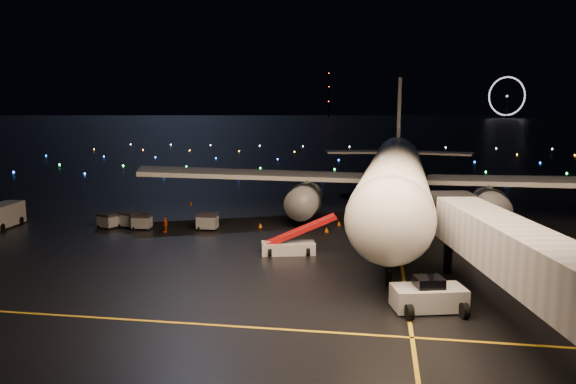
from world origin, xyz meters
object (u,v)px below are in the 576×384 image
object	(u,v)px
crew_c	(165,225)
pushback_tug	(429,293)
baggage_cart_3	(116,220)
service_truck	(3,215)
baggage_cart_0	(207,222)
baggage_cart_2	(129,220)
airliner	(397,143)
belt_loader	(288,235)
baggage_cart_4	(107,221)
baggage_cart_1	(142,222)

from	to	relation	value
crew_c	pushback_tug	bearing A→B (deg)	2.19
crew_c	baggage_cart_3	bearing A→B (deg)	-155.10
service_truck	baggage_cart_0	xyz separation A→B (m)	(22.90, 2.22, -0.40)
baggage_cart_2	airliner	bearing A→B (deg)	38.04
airliner	baggage_cart_2	xyz separation A→B (m)	(-29.33, -11.00, -8.09)
belt_loader	baggage_cart_4	distance (m)	22.84
belt_loader	baggage_cart_1	xyz separation A→B (m)	(-17.44, 7.72, -0.88)
belt_loader	crew_c	bearing A→B (deg)	141.20
belt_loader	service_truck	size ratio (longest dim) A/B	0.99
pushback_tug	baggage_cart_2	bearing A→B (deg)	131.31
baggage_cart_1	baggage_cart_2	distance (m)	2.01
airliner	baggage_cart_1	distance (m)	30.97
belt_loader	baggage_cart_0	xyz separation A→B (m)	(-10.29, 8.59, -0.80)
belt_loader	service_truck	bearing A→B (deg)	155.67
baggage_cart_3	service_truck	bearing A→B (deg)	175.74
baggage_cart_1	baggage_cart_0	bearing A→B (deg)	3.76
baggage_cart_2	baggage_cart_4	world-z (taller)	baggage_cart_2
baggage_cart_0	baggage_cart_2	distance (m)	9.01
pushback_tug	belt_loader	xyz separation A→B (m)	(-11.36, 12.63, 0.60)
baggage_cart_1	crew_c	bearing A→B (deg)	-19.62
airliner	baggage_cart_4	bearing A→B (deg)	-157.17
belt_loader	baggage_cart_0	world-z (taller)	belt_loader
pushback_tug	baggage_cart_3	size ratio (longest dim) A/B	2.61
baggage_cart_1	baggage_cart_4	distance (m)	4.04
service_truck	baggage_cart_1	world-z (taller)	service_truck
belt_loader	baggage_cart_2	distance (m)	21.10
airliner	baggage_cart_2	size ratio (longest dim) A/B	30.94
airliner	baggage_cart_3	distance (m)	33.81
belt_loader	baggage_cart_4	size ratio (longest dim) A/B	3.69
belt_loader	baggage_cart_0	bearing A→B (deg)	126.68
belt_loader	baggage_cart_0	distance (m)	13.43
airliner	baggage_cart_2	world-z (taller)	airliner
pushback_tug	baggage_cart_3	xyz separation A→B (m)	(-32.25, 21.10, -0.35)
baggage_cart_0	baggage_cart_3	distance (m)	10.59
service_truck	baggage_cart_2	bearing A→B (deg)	3.46
belt_loader	baggage_cart_1	size ratio (longest dim) A/B	3.63
baggage_cart_0	service_truck	bearing A→B (deg)	-174.96
baggage_cart_1	belt_loader	bearing A→B (deg)	-27.05
airliner	service_truck	world-z (taller)	airliner
pushback_tug	service_truck	bearing A→B (deg)	142.76
baggage_cart_1	baggage_cart_3	world-z (taller)	baggage_cart_1
baggage_cart_4	pushback_tug	bearing A→B (deg)	-9.98
baggage_cart_0	pushback_tug	bearing A→B (deg)	-44.92
baggage_cart_3	baggage_cart_4	bearing A→B (deg)	-142.24
baggage_cart_2	belt_loader	bearing A→B (deg)	-6.23
baggage_cart_0	baggage_cart_1	world-z (taller)	baggage_cart_0
pushback_tug	baggage_cart_0	distance (m)	30.32
baggage_cart_1	pushback_tug	bearing A→B (deg)	-38.42
pushback_tug	baggage_cart_1	size ratio (longest dim) A/B	2.39
airliner	baggage_cart_4	distance (m)	34.61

